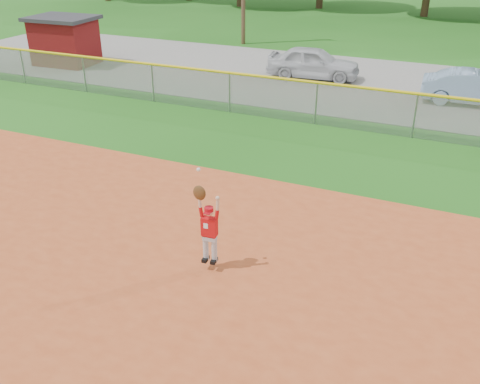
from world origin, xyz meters
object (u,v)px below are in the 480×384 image
(car_blue, at_px, (474,88))
(ballplayer, at_px, (208,225))
(car_white_a, at_px, (313,63))
(utility_shed, at_px, (65,40))

(car_blue, bearing_deg, ballplayer, 158.92)
(car_white_a, xyz_separation_m, car_blue, (6.88, -1.32, -0.06))
(car_white_a, relative_size, ballplayer, 2.03)
(car_white_a, xyz_separation_m, utility_shed, (-12.12, -2.33, 0.46))
(car_blue, relative_size, utility_shed, 1.21)
(car_blue, xyz_separation_m, ballplayer, (-4.39, -14.13, 0.38))
(car_blue, bearing_deg, utility_shed, 89.21)
(car_white_a, distance_m, utility_shed, 12.34)
(car_white_a, distance_m, ballplayer, 15.65)
(ballplayer, bearing_deg, utility_shed, 138.06)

